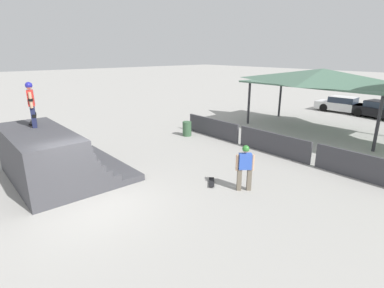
% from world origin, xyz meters
% --- Properties ---
extents(ground_plane, '(160.00, 160.00, 0.00)m').
position_xyz_m(ground_plane, '(0.00, 0.00, 0.00)').
color(ground_plane, '#A3A09B').
extents(quarter_pipe_ramp, '(4.95, 4.01, 1.98)m').
position_xyz_m(quarter_pipe_ramp, '(-3.04, -0.27, 0.87)').
color(quarter_pipe_ramp, '#424247').
rests_on(quarter_pipe_ramp, ground).
extents(skater_on_deck, '(0.74, 0.34, 1.72)m').
position_xyz_m(skater_on_deck, '(-3.85, -0.47, 2.97)').
color(skater_on_deck, '#1E2347').
rests_on(skater_on_deck, quarter_pipe_ramp).
extents(skateboard_on_deck, '(0.85, 0.45, 0.09)m').
position_xyz_m(skateboard_on_deck, '(-4.44, -0.42, 2.04)').
color(skateboard_on_deck, red).
rests_on(skateboard_on_deck, quarter_pipe_ramp).
extents(bystander_walking, '(0.50, 0.58, 1.69)m').
position_xyz_m(bystander_walking, '(2.50, 4.61, 0.99)').
color(bystander_walking, '#6B6051').
rests_on(bystander_walking, ground).
extents(skateboard_on_ground, '(0.72, 0.71, 0.09)m').
position_xyz_m(skateboard_on_ground, '(1.34, 4.12, 0.06)').
color(skateboard_on_ground, blue).
rests_on(skateboard_on_ground, ground).
extents(barrier_fence, '(12.30, 0.12, 1.05)m').
position_xyz_m(barrier_fence, '(0.81, 8.78, 0.53)').
color(barrier_fence, '#3D3D42').
rests_on(barrier_fence, ground).
extents(pavilion_shelter, '(9.42, 4.38, 3.82)m').
position_xyz_m(pavilion_shelter, '(-0.14, 14.84, 3.30)').
color(pavilion_shelter, '#2D2D33').
rests_on(pavilion_shelter, ground).
extents(trash_bin, '(0.52, 0.52, 0.85)m').
position_xyz_m(trash_bin, '(-4.47, 7.74, 0.42)').
color(trash_bin, '#385B3D').
rests_on(trash_bin, ground).
extents(parked_car_white, '(4.34, 1.91, 1.27)m').
position_xyz_m(parked_car_white, '(-1.64, 22.12, 0.60)').
color(parked_car_white, silver).
rests_on(parked_car_white, ground).
extents(parked_car_black, '(4.76, 2.45, 1.27)m').
position_xyz_m(parked_car_black, '(1.31, 21.90, 0.60)').
color(parked_car_black, black).
rests_on(parked_car_black, ground).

